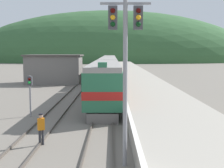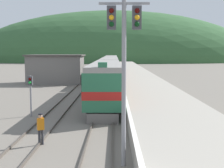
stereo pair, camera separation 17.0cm
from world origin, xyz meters
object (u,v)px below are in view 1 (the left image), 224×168
(express_train_lead_car, at_px, (106,81))
(track_worker, at_px, (42,127))
(signal_post_siding, at_px, (30,87))
(signal_mast_main, at_px, (126,48))
(carriage_second, at_px, (109,69))
(carriage_third, at_px, (110,64))

(express_train_lead_car, relative_size, track_worker, 10.98)
(signal_post_siding, bearing_deg, express_train_lead_car, 49.05)
(signal_mast_main, relative_size, signal_post_siding, 2.49)
(carriage_second, relative_size, carriage_third, 1.00)
(signal_mast_main, xyz_separation_m, track_worker, (-4.52, 3.17, -4.34))
(signal_mast_main, distance_m, signal_post_siding, 13.29)
(carriage_third, distance_m, track_worker, 58.86)
(carriage_third, height_order, track_worker, carriage_third)
(express_train_lead_car, distance_m, signal_post_siding, 8.93)
(signal_mast_main, xyz_separation_m, signal_post_siding, (-7.11, 10.82, -2.99))
(track_worker, bearing_deg, signal_mast_main, -35.05)
(signal_post_siding, xyz_separation_m, track_worker, (2.59, -7.65, -1.35))
(track_worker, bearing_deg, carriage_third, 86.83)
(express_train_lead_car, bearing_deg, signal_post_siding, -130.95)
(signal_post_siding, distance_m, track_worker, 8.19)
(carriage_second, distance_m, signal_post_siding, 29.08)
(express_train_lead_car, height_order, carriage_third, express_train_lead_car)
(signal_mast_main, relative_size, track_worker, 4.59)
(express_train_lead_car, bearing_deg, carriage_second, 90.00)
(carriage_second, xyz_separation_m, track_worker, (-3.26, -36.14, -1.19))
(carriage_second, relative_size, signal_post_siding, 6.62)
(carriage_third, bearing_deg, signal_post_siding, -96.53)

